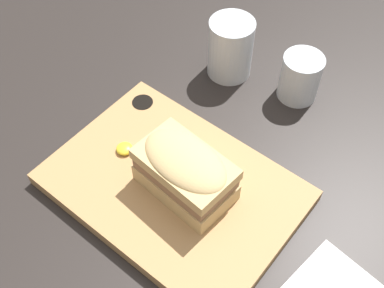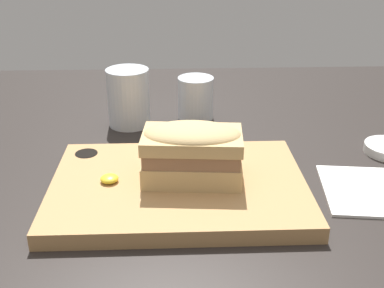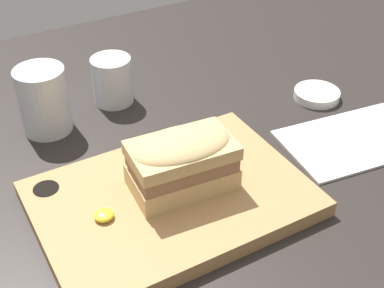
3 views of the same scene
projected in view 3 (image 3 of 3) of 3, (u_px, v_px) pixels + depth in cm
name	position (u px, v px, depth cm)	size (l,w,h in cm)	color
dining_table	(211.00, 219.00, 68.97)	(153.54, 129.86, 2.00)	#282321
serving_board	(171.00, 199.00, 69.03)	(34.23, 24.03, 2.25)	tan
sandwich	(182.00, 160.00, 66.97)	(13.68, 8.88, 7.81)	tan
mustard_dollop	(104.00, 215.00, 64.31)	(2.44, 2.44, 0.97)	yellow
water_glass	(44.00, 104.00, 81.17)	(7.57, 7.57, 10.39)	silver
wine_glass	(114.00, 81.00, 88.45)	(6.61, 6.61, 7.93)	silver
napkin	(355.00, 140.00, 81.04)	(23.18, 16.04, 0.40)	white
condiment_dish	(317.00, 94.00, 90.78)	(7.71, 7.71, 1.45)	white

